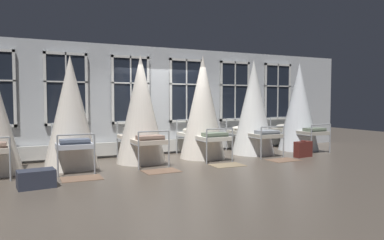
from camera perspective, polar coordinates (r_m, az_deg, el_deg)
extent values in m
plane|color=brown|center=(9.74, -2.98, -6.25)|extent=(25.46, 25.46, 0.00)
cube|color=silver|center=(10.68, -5.37, 3.02)|extent=(13.73, 0.10, 3.14)
cube|color=silver|center=(9.92, -26.29, 4.50)|extent=(0.07, 0.06, 1.91)
cube|color=black|center=(9.98, -19.30, 4.64)|extent=(1.10, 0.02, 1.91)
cube|color=silver|center=(9.99, -19.20, -0.64)|extent=(1.10, 0.06, 0.07)
cube|color=silver|center=(10.05, -19.39, 9.89)|extent=(1.10, 0.06, 0.07)
cube|color=silver|center=(9.94, -22.25, 4.59)|extent=(0.07, 0.06, 1.91)
cube|color=silver|center=(10.05, -16.38, 4.68)|extent=(0.07, 0.06, 1.91)
cube|color=silver|center=(9.98, -19.30, 4.64)|extent=(0.04, 0.06, 1.91)
cube|color=silver|center=(9.99, -19.32, 5.74)|extent=(1.10, 0.06, 0.04)
cube|color=black|center=(10.31, -9.69, 4.72)|extent=(1.10, 0.02, 1.91)
cube|color=silver|center=(10.33, -9.64, -0.39)|extent=(1.10, 0.06, 0.07)
cube|color=silver|center=(10.38, -9.74, 9.81)|extent=(1.10, 0.06, 0.07)
cube|color=silver|center=(10.18, -12.48, 4.71)|extent=(0.07, 0.06, 1.91)
cube|color=silver|center=(10.46, -6.97, 4.72)|extent=(0.07, 0.06, 1.91)
cube|color=silver|center=(10.31, -9.69, 4.72)|extent=(0.04, 0.06, 1.91)
cube|color=silver|center=(10.32, -9.70, 5.78)|extent=(1.10, 0.06, 0.04)
cube|color=black|center=(10.91, -0.91, 4.68)|extent=(1.10, 0.02, 1.91)
cube|color=silver|center=(10.92, -0.90, -0.15)|extent=(1.10, 0.06, 0.07)
cube|color=silver|center=(10.97, -0.91, 9.49)|extent=(1.10, 0.06, 0.07)
cube|color=silver|center=(10.71, -3.41, 4.71)|extent=(0.07, 0.06, 1.91)
cube|color=silver|center=(11.13, 1.50, 4.65)|extent=(0.07, 0.06, 1.91)
cube|color=silver|center=(10.91, -0.91, 4.68)|extent=(0.04, 0.06, 1.91)
cube|color=silver|center=(10.92, -0.91, 5.69)|extent=(1.10, 0.06, 0.04)
cube|color=black|center=(11.73, 6.80, 4.56)|extent=(1.10, 0.02, 1.91)
cube|color=silver|center=(11.75, 6.77, 0.07)|extent=(1.10, 0.06, 0.07)
cube|color=silver|center=(11.79, 6.83, 9.03)|extent=(1.10, 0.06, 0.07)
cube|color=silver|center=(11.47, 4.63, 4.60)|extent=(0.07, 0.06, 1.91)
cube|color=silver|center=(12.02, 8.88, 4.51)|extent=(0.07, 0.06, 1.91)
cube|color=silver|center=(11.73, 6.80, 4.56)|extent=(0.04, 0.06, 1.91)
cube|color=silver|center=(11.74, 6.81, 5.49)|extent=(1.10, 0.06, 0.04)
cube|color=black|center=(12.74, 13.40, 4.39)|extent=(1.10, 0.02, 1.91)
cube|color=silver|center=(12.75, 13.34, 0.25)|extent=(1.10, 0.06, 0.07)
cube|color=silver|center=(12.79, 13.45, 8.51)|extent=(1.10, 0.06, 0.07)
cube|color=silver|center=(12.42, 11.55, 4.44)|extent=(0.07, 0.06, 1.91)
cube|color=silver|center=(13.07, 15.15, 4.33)|extent=(0.07, 0.06, 1.91)
cube|color=silver|center=(12.74, 13.40, 4.39)|extent=(0.04, 0.06, 1.91)
cube|color=silver|center=(12.74, 13.41, 5.25)|extent=(1.10, 0.06, 0.04)
cube|color=silver|center=(10.64, -5.09, -4.10)|extent=(9.23, 0.10, 0.36)
cylinder|color=#9EA3A8|center=(9.84, -26.69, -3.56)|extent=(0.04, 0.04, 1.00)
cylinder|color=#9EA3A8|center=(7.97, -26.86, -5.56)|extent=(0.04, 0.04, 0.87)
cylinder|color=#9EA3A8|center=(8.89, -26.78, -3.94)|extent=(0.04, 1.89, 0.03)
cylinder|color=#9EA3A8|center=(9.85, -21.29, -3.43)|extent=(0.04, 0.04, 1.00)
cylinder|color=#9EA3A8|center=(9.92, -16.97, -3.31)|extent=(0.04, 0.04, 1.00)
cylinder|color=#9EA3A8|center=(7.98, -20.51, -5.40)|extent=(0.04, 0.04, 0.87)
cylinder|color=#9EA3A8|center=(8.07, -15.18, -5.22)|extent=(0.04, 0.04, 0.87)
cylinder|color=#9EA3A8|center=(8.90, -20.95, -3.80)|extent=(0.06, 1.89, 0.03)
cylinder|color=#9EA3A8|center=(8.98, -16.18, -3.65)|extent=(0.06, 1.89, 0.03)
cylinder|color=#9EA3A8|center=(9.83, -19.18, -0.48)|extent=(0.75, 0.04, 0.03)
cylinder|color=#9EA3A8|center=(7.96, -17.88, -2.22)|extent=(0.75, 0.04, 0.03)
cube|color=silver|center=(8.93, -18.56, -3.41)|extent=(0.80, 1.92, 0.10)
ellipsoid|color=silver|center=(9.61, -19.01, -2.23)|extent=(0.59, 0.41, 0.14)
cube|color=slate|center=(8.24, -18.07, -3.23)|extent=(0.63, 0.37, 0.10)
cone|color=silver|center=(8.88, -18.64, 1.25)|extent=(1.27, 1.27, 2.65)
cylinder|color=#9EA3A8|center=(10.13, -11.75, -3.10)|extent=(0.04, 0.04, 1.00)
cylinder|color=#9EA3A8|center=(10.34, -7.73, -2.93)|extent=(0.04, 0.04, 1.00)
cylinder|color=#9EA3A8|center=(8.34, -8.45, -4.87)|extent=(0.04, 0.04, 0.87)
cylinder|color=#9EA3A8|center=(8.59, -3.69, -4.60)|extent=(0.04, 0.04, 0.87)
cylinder|color=#9EA3A8|center=(9.22, -10.27, -3.40)|extent=(0.06, 1.89, 0.03)
cylinder|color=#9EA3A8|center=(9.45, -5.90, -3.21)|extent=(0.06, 1.89, 0.03)
cylinder|color=#9EA3A8|center=(10.19, -9.75, -0.22)|extent=(0.75, 0.04, 0.03)
cylinder|color=#9EA3A8|center=(8.41, -6.05, -1.80)|extent=(0.75, 0.04, 0.03)
cube|color=beige|center=(9.32, -8.06, -2.99)|extent=(0.80, 1.92, 0.10)
ellipsoid|color=#B7B2A3|center=(9.98, -9.34, -1.90)|extent=(0.59, 0.41, 0.14)
cube|color=gray|center=(8.67, -6.64, -2.78)|extent=(0.63, 0.37, 0.10)
cone|color=silver|center=(9.27, -8.10, 1.77)|extent=(1.27, 1.27, 2.75)
cylinder|color=#9EA3A8|center=(10.68, -2.40, -2.71)|extent=(0.04, 0.04, 1.00)
cylinder|color=#9EA3A8|center=(11.00, 1.19, -2.54)|extent=(0.04, 0.04, 1.00)
cylinder|color=#9EA3A8|center=(8.99, 2.34, -4.25)|extent=(0.04, 0.04, 0.87)
cylinder|color=#9EA3A8|center=(9.36, 6.40, -3.97)|extent=(0.04, 0.04, 0.87)
cylinder|color=#9EA3A8|center=(9.82, -0.24, -2.95)|extent=(0.03, 1.89, 0.03)
cylinder|color=#9EA3A8|center=(10.16, 3.58, -2.75)|extent=(0.03, 1.89, 0.03)
cylinder|color=#9EA3A8|center=(10.79, -0.58, 0.02)|extent=(0.75, 0.03, 0.03)
cylinder|color=#9EA3A8|center=(9.13, 4.42, -1.40)|extent=(0.75, 0.03, 0.03)
cube|color=silver|center=(9.98, 1.71, -2.56)|extent=(0.77, 1.91, 0.10)
ellipsoid|color=#B7B2A3|center=(10.60, -0.04, -1.56)|extent=(0.58, 0.40, 0.14)
cube|color=slate|center=(9.37, 3.63, -2.32)|extent=(0.62, 0.36, 0.10)
cone|color=silver|center=(9.93, 1.71, 2.11)|extent=(1.27, 1.27, 2.82)
cylinder|color=#9EA3A8|center=(11.46, 5.47, -2.32)|extent=(0.04, 0.04, 1.00)
cylinder|color=#9EA3A8|center=(11.85, 8.63, -2.16)|extent=(0.04, 0.04, 1.00)
cylinder|color=#9EA3A8|center=(9.88, 10.88, -3.63)|extent=(0.04, 0.04, 0.87)
cylinder|color=#9EA3A8|center=(10.32, 14.30, -3.38)|extent=(0.04, 0.04, 0.87)
cylinder|color=#9EA3A8|center=(10.65, 7.98, -2.50)|extent=(0.08, 1.89, 0.03)
cylinder|color=#9EA3A8|center=(11.06, 11.27, -2.31)|extent=(0.08, 1.89, 0.03)
cylinder|color=#9EA3A8|center=(11.61, 7.09, 0.22)|extent=(0.75, 0.05, 0.03)
cylinder|color=#9EA3A8|center=(10.05, 12.66, -1.04)|extent=(0.75, 0.05, 0.03)
cube|color=#B7B2A3|center=(10.85, 9.66, -2.14)|extent=(0.82, 1.93, 0.10)
ellipsoid|color=silver|center=(11.43, 7.70, -1.24)|extent=(0.59, 0.42, 0.14)
cube|color=#8C939E|center=(10.28, 11.78, -1.89)|extent=(0.63, 0.38, 0.10)
cone|color=white|center=(10.80, 9.70, 2.04)|extent=(1.27, 1.27, 2.78)
cylinder|color=#9EA3A8|center=(12.49, 12.30, -1.92)|extent=(0.04, 0.04, 1.00)
cylinder|color=#9EA3A8|center=(12.97, 14.89, -1.77)|extent=(0.04, 0.04, 1.00)
cylinder|color=#9EA3A8|center=(11.09, 18.38, -2.99)|extent=(0.04, 0.04, 0.87)
cylinder|color=#9EA3A8|center=(11.62, 21.02, -2.76)|extent=(0.04, 0.04, 0.87)
cylinder|color=#9EA3A8|center=(11.77, 15.16, -2.04)|extent=(0.05, 1.89, 0.03)
cylinder|color=#9EA3A8|center=(12.27, 17.79, -1.87)|extent=(0.05, 1.89, 0.03)
cylinder|color=#9EA3A8|center=(12.70, 13.65, 0.41)|extent=(0.75, 0.04, 0.03)
cylinder|color=#9EA3A8|center=(11.32, 19.77, -0.68)|extent=(0.75, 0.04, 0.03)
cube|color=#B7B2A3|center=(12.01, 16.51, -1.71)|extent=(0.79, 1.92, 0.10)
ellipsoid|color=#B7B2A3|center=(12.53, 14.33, -0.92)|extent=(0.58, 0.41, 0.14)
cube|color=slate|center=(11.51, 18.83, -1.45)|extent=(0.62, 0.37, 0.10)
cone|color=white|center=(11.97, 16.57, 2.05)|extent=(1.27, 1.27, 2.77)
cube|color=brown|center=(7.75, -17.07, -8.83)|extent=(0.81, 0.58, 0.01)
cube|color=brown|center=(8.17, -4.89, -8.07)|extent=(0.82, 0.58, 0.01)
cube|color=#8E7A5B|center=(8.92, 5.62, -7.12)|extent=(0.81, 0.58, 0.01)
cube|color=brown|center=(9.91, 14.25, -6.16)|extent=(0.81, 0.58, 0.01)
cube|color=#5B231E|center=(10.56, 17.18, -4.45)|extent=(0.58, 0.26, 0.44)
cube|color=tan|center=(10.63, 16.74, -4.39)|extent=(0.50, 0.07, 0.03)
torus|color=#5B231E|center=(10.53, 17.20, -3.18)|extent=(0.16, 0.16, 0.02)
cube|color=#2D3342|center=(7.22, -23.44, -8.54)|extent=(0.68, 0.47, 0.33)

